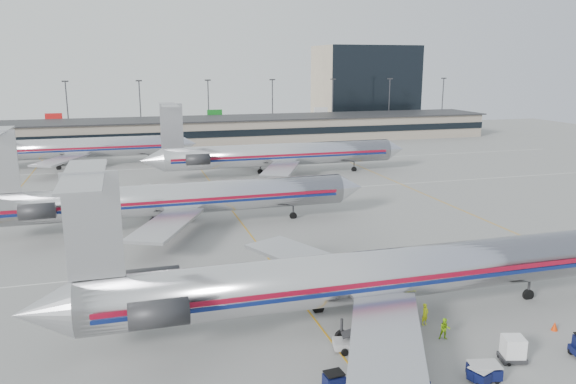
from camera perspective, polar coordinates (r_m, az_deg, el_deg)
name	(u,v)px	position (r m, az deg, el deg)	size (l,w,h in m)	color
ground	(300,300)	(47.97, 1.26, -10.95)	(260.00, 260.00, 0.00)	gray
apron_markings	(271,261)	(56.90, -1.79, -7.03)	(160.00, 0.15, 0.02)	silver
terminal	(181,131)	(141.36, -10.81, 6.07)	(162.00, 17.00, 6.25)	gray
light_mast_row	(175,105)	(154.77, -11.42, 8.64)	(163.60, 0.40, 15.28)	#38383D
distant_building	(365,86)	(185.88, 7.79, 10.65)	(30.00, 20.00, 25.00)	tan
jet_foreground	(356,277)	(43.05, 6.95, -8.52)	(49.24, 29.00, 12.89)	silver
jet_second_row	(171,199)	(68.51, -11.85, -0.68)	(47.93, 28.22, 12.55)	silver
jet_third_row	(275,154)	(98.96, -1.28, 3.84)	(48.10, 29.59, 13.15)	silver
jet_back_row	(70,148)	(115.42, -21.24, 4.19)	(46.34, 28.50, 12.67)	silver
tug_center	(410,382)	(36.32, 12.33, -18.32)	(2.17, 1.40, 1.63)	#090E35
cart_inner	(483,373)	(38.74, 19.23, -17.01)	(2.09, 1.77, 1.01)	#090E35
cart_outer	(484,371)	(38.93, 19.31, -16.81)	(2.12, 1.67, 1.07)	#090E35
uld_container	(513,349)	(41.58, 21.89, -14.57)	(1.92, 1.73, 1.71)	#2D2D30
belt_loader	(361,341)	(40.58, 7.38, -14.80)	(4.39, 2.05, 2.25)	#A7A7A7
ramp_worker_near	(425,314)	(44.75, 13.75, -11.97)	(0.62, 0.41, 1.70)	#D0E415
ramp_worker_far	(445,329)	(42.98, 15.64, -13.24)	(0.78, 0.61, 1.60)	#91D413
cone_right	(555,326)	(47.28, 25.46, -12.20)	(0.50, 0.50, 0.68)	red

